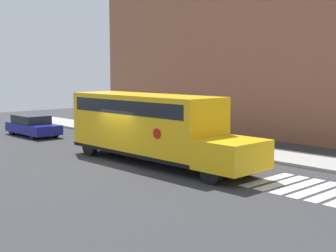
{
  "coord_description": "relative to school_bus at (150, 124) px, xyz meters",
  "views": [
    {
      "loc": [
        17.47,
        -13.44,
        4.35
      ],
      "look_at": [
        1.63,
        1.41,
        1.77
      ],
      "focal_mm": 50.0,
      "sensor_mm": 36.0,
      "label": 1
    }
  ],
  "objects": [
    {
      "name": "building_backdrop",
      "position": [
        -0.95,
        12.09,
        4.72
      ],
      "size": [
        32.0,
        4.0,
        13.1
      ],
      "color": "#935B42",
      "rests_on": "ground"
    },
    {
      "name": "ground_plane",
      "position": [
        -0.95,
        -0.91,
        -1.83
      ],
      "size": [
        60.0,
        60.0,
        0.0
      ],
      "primitive_type": "plane",
      "color": "#333335"
    },
    {
      "name": "sidewalk_strip",
      "position": [
        -0.95,
        5.59,
        -1.75
      ],
      "size": [
        44.0,
        3.0,
        0.15
      ],
      "color": "#9E9E99",
      "rests_on": "ground"
    },
    {
      "name": "school_bus",
      "position": [
        0.0,
        0.0,
        0.0
      ],
      "size": [
        10.76,
        2.57,
        3.23
      ],
      "color": "yellow",
      "rests_on": "ground"
    },
    {
      "name": "parked_car",
      "position": [
        -12.35,
        0.27,
        -1.13
      ],
      "size": [
        4.61,
        1.84,
        1.39
      ],
      "color": "navy",
      "rests_on": "ground"
    },
    {
      "name": "crosswalk_stripes",
      "position": [
        8.33,
        1.09,
        -1.82
      ],
      "size": [
        5.4,
        3.2,
        0.01
      ],
      "color": "white",
      "rests_on": "ground"
    }
  ]
}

